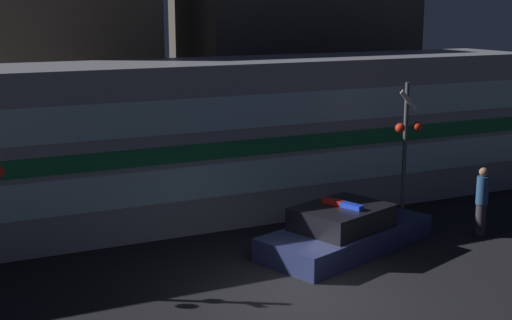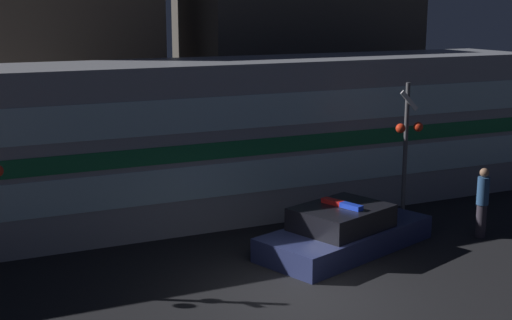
% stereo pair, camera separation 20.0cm
% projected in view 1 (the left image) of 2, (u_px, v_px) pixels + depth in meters
% --- Properties ---
extents(ground_plane, '(120.00, 120.00, 0.00)m').
position_uv_depth(ground_plane, '(305.00, 298.00, 14.73)').
color(ground_plane, black).
extents(train, '(23.16, 3.15, 4.43)m').
position_uv_depth(train, '(175.00, 143.00, 19.68)').
color(train, gray).
rests_on(train, ground_plane).
extents(police_car, '(5.04, 3.35, 1.26)m').
position_uv_depth(police_car, '(345.00, 232.00, 17.58)').
color(police_car, navy).
rests_on(police_car, ground_plane).
extents(pedestrian, '(0.31, 0.31, 1.84)m').
position_uv_depth(pedestrian, '(482.00, 201.00, 18.50)').
color(pedestrian, '#2D2833').
rests_on(pedestrian, ground_plane).
extents(crossing_signal_near, '(0.83, 0.32, 3.94)m').
position_uv_depth(crossing_signal_near, '(406.00, 143.00, 19.07)').
color(crossing_signal_near, '#4C4C51').
rests_on(crossing_signal_near, ground_plane).
extents(building_left, '(9.02, 4.54, 10.80)m').
position_uv_depth(building_left, '(15.00, 21.00, 24.07)').
color(building_left, brown).
rests_on(building_left, ground_plane).
extents(building_center, '(8.82, 4.95, 6.46)m').
position_uv_depth(building_center, '(294.00, 74.00, 28.67)').
color(building_center, '#47423D').
rests_on(building_center, ground_plane).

